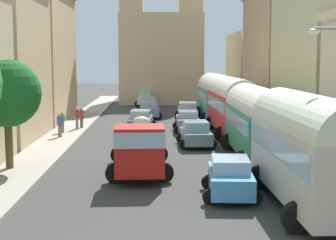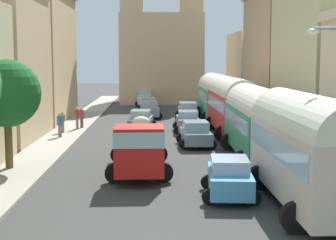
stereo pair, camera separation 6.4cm
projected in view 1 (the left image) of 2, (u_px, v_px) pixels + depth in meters
The scene contains 26 objects.
ground_plane at pixel (166, 130), 38.67m from camera, with size 154.00×154.00×0.00m, color #3B3B39.
sidewalk_left at pixel (70, 130), 38.45m from camera, with size 2.50×70.00×0.14m, color #A29A8E.
sidewalk_right at pixel (261, 129), 38.86m from camera, with size 2.50×70.00×0.14m, color #9E938E.
building_left_3 at pixel (36, 53), 44.01m from camera, with size 5.75×11.66×11.74m.
building_right_2 at pixel (319, 53), 35.20m from camera, with size 4.08×11.71×11.54m.
building_right_3 at pixel (282, 53), 47.69m from camera, with size 5.77×12.61×11.94m.
building_right_4 at pixel (251, 69), 60.71m from camera, with size 4.42×11.57×8.49m.
distant_church at pixel (161, 50), 62.52m from camera, with size 10.06×7.72×18.94m.
parked_bus_0 at pixel (308, 145), 18.18m from camera, with size 3.29×8.70×4.14m.
parked_bus_1 at pixel (257, 119), 27.12m from camera, with size 3.33×9.01×3.93m.
parked_bus_2 at pixel (232, 103), 36.04m from camera, with size 3.27×9.27×4.10m.
parked_bus_3 at pixel (216, 95), 44.98m from camera, with size 3.40×8.56×4.09m.
cargo_truck_0 at pixel (140, 148), 23.39m from camera, with size 3.12×7.41×2.53m.
car_0 at pixel (141, 120), 38.83m from camera, with size 2.41×4.17×1.52m.
car_1 at pixel (149, 109), 46.77m from camera, with size 2.35×3.89×1.56m.
car_2 at pixel (148, 104), 52.92m from camera, with size 2.23×3.83×1.43m.
car_3 at pixel (144, 99), 59.35m from camera, with size 2.29×4.16×1.61m.
car_4 at pixel (230, 177), 19.83m from camera, with size 2.37×3.72×1.55m.
car_5 at pixel (196, 134), 31.53m from camera, with size 2.34×3.90×1.56m.
car_6 at pixel (188, 121), 37.70m from camera, with size 2.15×3.96×1.58m.
car_7 at pixel (188, 111), 45.84m from camera, with size 2.41×4.42×1.52m.
pedestrian_0 at pixel (81, 117), 39.10m from camera, with size 0.51×0.51×1.72m.
pedestrian_1 at pixel (60, 124), 34.31m from camera, with size 0.42×0.42×1.78m.
pedestrian_2 at pixel (77, 117), 38.10m from camera, with size 0.32×0.32×1.83m.
pedestrian_3 at pixel (62, 122), 36.39m from camera, with size 0.55×0.55×1.67m.
roadside_tree_1 at pixel (7, 94), 24.19m from camera, with size 3.24×3.24×5.38m.
Camera 1 is at (-0.92, -11.29, 5.35)m, focal length 54.41 mm.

